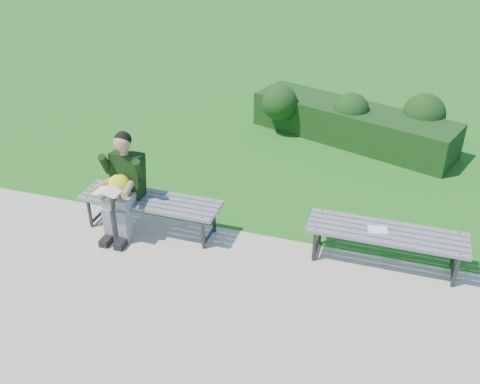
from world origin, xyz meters
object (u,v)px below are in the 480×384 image
Objects in this scene: bench_right at (386,235)px; seated_boy at (122,182)px; hedge at (354,120)px; paper_sheet at (378,230)px; bench_left at (150,203)px.

seated_boy reaches higher than bench_right.
hedge is 3.48m from paper_sheet.
hedge reaches higher than paper_sheet.
seated_boy reaches higher than paper_sheet.
seated_boy is 3.11m from paper_sheet.
bench_left is 0.44m from seated_boy.
bench_right is 0.12m from paper_sheet.
seated_boy is at bearing -175.22° from bench_right.
bench_left is 7.19× the size of paper_sheet.
bench_right is 1.37× the size of seated_boy.
hedge is 2.01× the size of bench_right.
bench_right is 7.19× the size of paper_sheet.
bench_left is at bearing 18.18° from seated_boy.
seated_boy is at bearing -123.11° from hedge.
seated_boy is at bearing -175.06° from paper_sheet.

